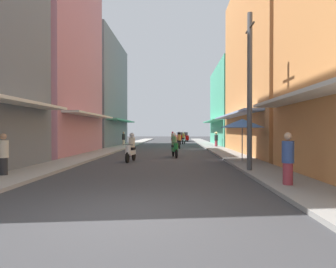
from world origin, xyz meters
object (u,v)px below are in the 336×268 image
parked_car (182,137)px  vendor_umbrella (242,123)px  motorbike_silver (184,138)px  motorbike_red (173,138)px  pedestrian_midway (124,139)px  pedestrian_foreground (216,138)px  motorbike_white (131,149)px  pedestrian_far (3,156)px  utility_pole (250,91)px  motorbike_green (175,146)px  pedestrian_crossing (288,161)px  motorbike_black (179,141)px

parked_car → vendor_umbrella: vendor_umbrella is taller
motorbike_silver → parked_car: size_ratio=0.42×
motorbike_red → parked_car: bearing=79.5°
pedestrian_midway → pedestrian_foreground: bearing=-9.9°
motorbike_white → pedestrian_foreground: (6.40, 13.11, 0.21)m
parked_car → pedestrian_far: (-6.86, -35.38, 0.06)m
parked_car → utility_pole: bearing=-86.3°
motorbike_green → pedestrian_crossing: 10.37m
parked_car → pedestrian_foreground: bearing=-79.2°
motorbike_white → pedestrian_crossing: 9.16m
motorbike_silver → utility_pole: (2.13, -24.96, 2.57)m
pedestrian_midway → pedestrian_foreground: 9.77m
motorbike_silver → pedestrian_far: bearing=-104.7°
pedestrian_midway → motorbike_red: bearing=57.0°
pedestrian_far → utility_pole: bearing=9.8°
motorbike_black → motorbike_green: (-0.32, -8.94, 0.00)m
motorbike_red → motorbike_white: same height
pedestrian_far → motorbike_white: bearing=56.9°
pedestrian_far → motorbike_red: bearing=78.9°
pedestrian_far → pedestrian_midway: (0.43, 20.37, -0.01)m
parked_car → pedestrian_midway: size_ratio=2.67×
motorbike_green → utility_pole: (3.07, -6.71, 2.57)m
motorbike_silver → pedestrian_crossing: bearing=-85.0°
motorbike_green → motorbike_white: bearing=-131.4°
parked_car → pedestrian_crossing: size_ratio=2.57×
pedestrian_midway → utility_pole: bearing=-65.3°
parked_car → pedestrian_far: pedestrian_far is taller
motorbike_red → parked_car: 7.26m
pedestrian_midway → pedestrian_foreground: pedestrian_foreground is taller
motorbike_red → utility_pole: utility_pole is taller
pedestrian_crossing → utility_pole: size_ratio=0.26×
motorbike_silver → vendor_umbrella: size_ratio=0.78×
pedestrian_foreground → motorbike_black: bearing=-158.2°
motorbike_white → pedestrian_midway: 15.13m
motorbike_green → motorbike_red: same height
motorbike_black → vendor_umbrella: bearing=-75.6°
motorbike_silver → motorbike_white: 21.20m
motorbike_black → pedestrian_foreground: size_ratio=1.12×
pedestrian_far → pedestrian_foreground: 21.22m
motorbike_black → pedestrian_far: bearing=-110.2°
motorbike_silver → pedestrian_foreground: size_ratio=1.10×
motorbike_red → pedestrian_midway: size_ratio=1.14×
motorbike_white → pedestrian_far: (-3.64, -5.59, 0.09)m
parked_car → vendor_umbrella: (2.65, -30.56, 1.34)m
motorbike_green → vendor_umbrella: bearing=-44.5°
motorbike_silver → motorbike_green: size_ratio=0.99×
motorbike_green → pedestrian_foreground: 11.18m
motorbike_green → pedestrian_far: (-6.01, -8.27, 0.09)m
motorbike_white → motorbike_green: bearing=48.6°
pedestrian_foreground → vendor_umbrella: 13.93m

